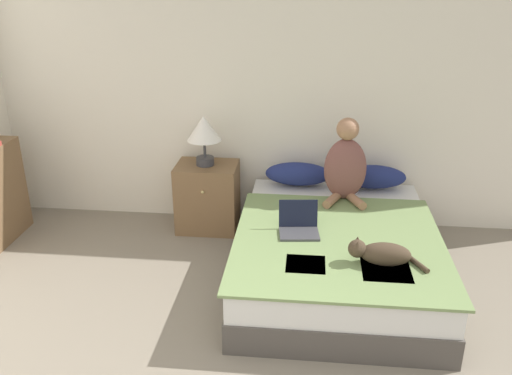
{
  "coord_description": "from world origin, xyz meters",
  "views": [
    {
      "loc": [
        0.44,
        -1.4,
        2.27
      ],
      "look_at": [
        0.07,
        2.14,
        0.79
      ],
      "focal_mm": 38.0,
      "sensor_mm": 36.0,
      "label": 1
    }
  ],
  "objects_px": {
    "bed": "(336,254)",
    "person_sitting": "(345,165)",
    "laptop_open": "(299,226)",
    "pillow_far": "(373,177)",
    "cat_tabby": "(381,253)",
    "nightstand": "(208,197)",
    "pillow_near": "(298,174)",
    "table_lamp": "(204,131)"
  },
  "relations": [
    {
      "from": "cat_tabby",
      "to": "bed",
      "type": "bearing_deg",
      "value": -60.54
    },
    {
      "from": "person_sitting",
      "to": "pillow_near",
      "type": "bearing_deg",
      "value": 145.33
    },
    {
      "from": "pillow_far",
      "to": "laptop_open",
      "type": "height_order",
      "value": "laptop_open"
    },
    {
      "from": "bed",
      "to": "pillow_far",
      "type": "relative_size",
      "value": 3.37
    },
    {
      "from": "person_sitting",
      "to": "cat_tabby",
      "type": "xyz_separation_m",
      "value": [
        0.19,
        -1.06,
        -0.21
      ]
    },
    {
      "from": "pillow_near",
      "to": "nightstand",
      "type": "relative_size",
      "value": 0.94
    },
    {
      "from": "pillow_far",
      "to": "bed",
      "type": "bearing_deg",
      "value": -111.38
    },
    {
      "from": "pillow_far",
      "to": "laptop_open",
      "type": "distance_m",
      "value": 1.11
    },
    {
      "from": "person_sitting",
      "to": "laptop_open",
      "type": "bearing_deg",
      "value": -118.34
    },
    {
      "from": "cat_tabby",
      "to": "nightstand",
      "type": "distance_m",
      "value": 1.89
    },
    {
      "from": "pillow_near",
      "to": "nightstand",
      "type": "distance_m",
      "value": 0.84
    },
    {
      "from": "pillow_near",
      "to": "cat_tabby",
      "type": "distance_m",
      "value": 1.45
    },
    {
      "from": "pillow_near",
      "to": "pillow_far",
      "type": "distance_m",
      "value": 0.65
    },
    {
      "from": "nightstand",
      "to": "bed",
      "type": "bearing_deg",
      "value": -34.18
    },
    {
      "from": "bed",
      "to": "table_lamp",
      "type": "relative_size",
      "value": 4.38
    },
    {
      "from": "bed",
      "to": "person_sitting",
      "type": "relative_size",
      "value": 2.8
    },
    {
      "from": "person_sitting",
      "to": "nightstand",
      "type": "relative_size",
      "value": 1.13
    },
    {
      "from": "bed",
      "to": "cat_tabby",
      "type": "height_order",
      "value": "cat_tabby"
    },
    {
      "from": "table_lamp",
      "to": "pillow_far",
      "type": "bearing_deg",
      "value": 2.4
    },
    {
      "from": "nightstand",
      "to": "table_lamp",
      "type": "distance_m",
      "value": 0.62
    },
    {
      "from": "person_sitting",
      "to": "cat_tabby",
      "type": "bearing_deg",
      "value": -79.83
    },
    {
      "from": "person_sitting",
      "to": "nightstand",
      "type": "distance_m",
      "value": 1.29
    },
    {
      "from": "pillow_far",
      "to": "cat_tabby",
      "type": "xyz_separation_m",
      "value": [
        -0.07,
        -1.33,
        -0.02
      ]
    },
    {
      "from": "person_sitting",
      "to": "cat_tabby",
      "type": "height_order",
      "value": "person_sitting"
    },
    {
      "from": "pillow_far",
      "to": "person_sitting",
      "type": "relative_size",
      "value": 0.83
    },
    {
      "from": "person_sitting",
      "to": "laptop_open",
      "type": "relative_size",
      "value": 2.23
    },
    {
      "from": "pillow_near",
      "to": "nightstand",
      "type": "bearing_deg",
      "value": -175.6
    },
    {
      "from": "pillow_far",
      "to": "laptop_open",
      "type": "relative_size",
      "value": 1.85
    },
    {
      "from": "bed",
      "to": "person_sitting",
      "type": "xyz_separation_m",
      "value": [
        0.07,
        0.56,
        0.52
      ]
    },
    {
      "from": "person_sitting",
      "to": "nightstand",
      "type": "bearing_deg",
      "value": 170.12
    },
    {
      "from": "cat_tabby",
      "to": "laptop_open",
      "type": "height_order",
      "value": "laptop_open"
    },
    {
      "from": "pillow_far",
      "to": "cat_tabby",
      "type": "distance_m",
      "value": 1.33
    },
    {
      "from": "pillow_near",
      "to": "laptop_open",
      "type": "bearing_deg",
      "value": -87.64
    },
    {
      "from": "pillow_near",
      "to": "person_sitting",
      "type": "bearing_deg",
      "value": -34.67
    },
    {
      "from": "pillow_far",
      "to": "laptop_open",
      "type": "xyz_separation_m",
      "value": [
        -0.61,
        -0.93,
        -0.05
      ]
    },
    {
      "from": "bed",
      "to": "person_sitting",
      "type": "bearing_deg",
      "value": 83.31
    },
    {
      "from": "cat_tabby",
      "to": "nightstand",
      "type": "xyz_separation_m",
      "value": [
        -1.39,
        1.27,
        -0.21
      ]
    },
    {
      "from": "person_sitting",
      "to": "table_lamp",
      "type": "height_order",
      "value": "person_sitting"
    },
    {
      "from": "pillow_near",
      "to": "nightstand",
      "type": "xyz_separation_m",
      "value": [
        -0.81,
        -0.06,
        -0.23
      ]
    },
    {
      "from": "person_sitting",
      "to": "laptop_open",
      "type": "xyz_separation_m",
      "value": [
        -0.35,
        -0.66,
        -0.25
      ]
    },
    {
      "from": "nightstand",
      "to": "pillow_far",
      "type": "bearing_deg",
      "value": 2.44
    },
    {
      "from": "bed",
      "to": "nightstand",
      "type": "relative_size",
      "value": 3.16
    }
  ]
}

